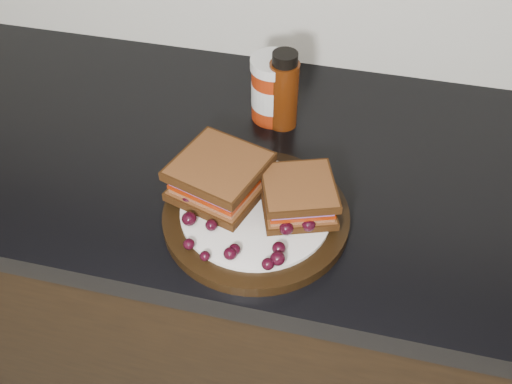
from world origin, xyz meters
TOP-DOWN VIEW (x-y plane):
  - base_cabinets at (0.00, 1.70)m, footprint 3.96×0.58m
  - countertop at (0.00, 1.70)m, footprint 3.98×0.60m
  - plate at (-0.09, 1.55)m, footprint 0.28×0.28m
  - sandwich_left at (-0.15, 1.58)m, footprint 0.16×0.16m
  - sandwich_right at (-0.03, 1.57)m, footprint 0.13×0.13m
  - grape_0 at (-0.17, 1.50)m, footprint 0.02×0.02m
  - grape_1 at (-0.14, 1.50)m, footprint 0.02×0.02m
  - grape_2 at (-0.16, 1.46)m, footprint 0.02×0.02m
  - grape_3 at (-0.13, 1.45)m, footprint 0.01×0.01m
  - grape_4 at (-0.10, 1.46)m, footprint 0.02×0.02m
  - grape_5 at (-0.10, 1.47)m, footprint 0.02×0.02m
  - grape_6 at (-0.05, 1.45)m, footprint 0.02×0.02m
  - grape_7 at (-0.03, 1.46)m, footprint 0.02×0.02m
  - grape_8 at (-0.04, 1.48)m, footprint 0.02×0.02m
  - grape_9 at (-0.03, 1.52)m, footprint 0.02×0.02m
  - grape_10 at (-0.00, 1.53)m, footprint 0.02×0.02m
  - grape_11 at (-0.01, 1.54)m, footprint 0.02×0.02m
  - grape_12 at (-0.01, 1.57)m, footprint 0.02×0.02m
  - grape_13 at (-0.01, 1.60)m, footprint 0.02×0.02m
  - grape_14 at (-0.14, 1.62)m, footprint 0.02×0.02m
  - grape_15 at (-0.14, 1.59)m, footprint 0.02×0.02m
  - grape_16 at (-0.17, 1.58)m, footprint 0.02×0.02m
  - grape_17 at (-0.15, 1.57)m, footprint 0.02×0.02m
  - grape_18 at (-0.19, 1.54)m, footprint 0.02×0.02m
  - grape_19 at (-0.15, 1.60)m, footprint 0.02×0.02m
  - grape_20 at (-0.13, 1.57)m, footprint 0.02×0.02m
  - grape_21 at (-0.14, 1.56)m, footprint 0.01×0.01m
  - condiment_jar at (-0.12, 1.81)m, footprint 0.10×0.10m
  - oil_bottle at (-0.10, 1.80)m, footprint 0.07×0.07m

SIDE VIEW (x-z plane):
  - base_cabinets at x=0.00m, z-range 0.00..0.86m
  - countertop at x=0.00m, z-range 0.86..0.90m
  - plate at x=-0.09m, z-range 0.90..0.92m
  - grape_21 at x=-0.14m, z-range 0.92..0.94m
  - grape_3 at x=-0.13m, z-range 0.92..0.94m
  - grape_16 at x=-0.17m, z-range 0.92..0.94m
  - grape_2 at x=-0.16m, z-range 0.92..0.94m
  - grape_11 at x=-0.01m, z-range 0.92..0.94m
  - grape_5 at x=-0.10m, z-range 0.92..0.94m
  - grape_13 at x=-0.01m, z-range 0.92..0.94m
  - grape_1 at x=-0.14m, z-range 0.92..0.94m
  - grape_6 at x=-0.05m, z-range 0.92..0.94m
  - grape_14 at x=-0.14m, z-range 0.92..0.94m
  - grape_20 at x=-0.13m, z-range 0.92..0.94m
  - grape_12 at x=-0.01m, z-range 0.92..0.94m
  - grape_4 at x=-0.10m, z-range 0.92..0.94m
  - grape_19 at x=-0.15m, z-range 0.92..0.94m
  - grape_17 at x=-0.15m, z-range 0.92..0.94m
  - grape_8 at x=-0.04m, z-range 0.92..0.94m
  - grape_18 at x=-0.19m, z-range 0.92..0.94m
  - grape_15 at x=-0.14m, z-range 0.92..0.94m
  - grape_9 at x=-0.03m, z-range 0.92..0.94m
  - grape_7 at x=-0.03m, z-range 0.92..0.94m
  - grape_10 at x=0.00m, z-range 0.92..0.94m
  - grape_0 at x=-0.17m, z-range 0.92..0.94m
  - sandwich_right at x=-0.03m, z-range 0.92..0.97m
  - sandwich_left at x=-0.15m, z-range 0.92..0.98m
  - condiment_jar at x=-0.12m, z-range 0.90..1.02m
  - oil_bottle at x=-0.10m, z-range 0.90..1.04m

